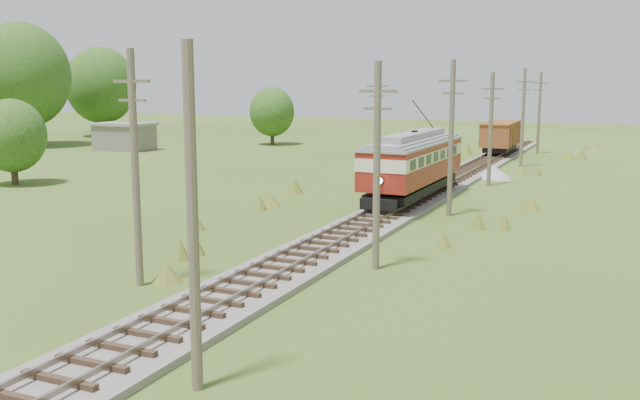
% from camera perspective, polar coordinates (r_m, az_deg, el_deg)
% --- Properties ---
extents(railbed_main, '(3.60, 96.00, 0.57)m').
position_cam_1_polar(railbed_main, '(46.00, 7.30, -0.08)').
color(railbed_main, '#605B54').
rests_on(railbed_main, ground).
extents(streetcar, '(3.16, 13.29, 6.05)m').
position_cam_1_polar(streetcar, '(46.06, 7.52, 3.18)').
color(streetcar, black).
rests_on(streetcar, ground).
extents(gondola, '(3.20, 9.16, 3.02)m').
position_cam_1_polar(gondola, '(76.38, 14.25, 5.04)').
color(gondola, black).
rests_on(gondola, ground).
extents(gravel_pile, '(2.83, 3.01, 1.03)m').
position_cam_1_polar(gravel_pile, '(59.06, 13.84, 2.14)').
color(gravel_pile, gray).
rests_on(gravel_pile, ground).
extents(utility_pole_r_1, '(0.30, 0.30, 8.80)m').
position_cam_1_polar(utility_pole_r_1, '(17.86, -10.16, -1.69)').
color(utility_pole_r_1, brown).
rests_on(utility_pole_r_1, ground).
extents(utility_pole_r_2, '(1.60, 0.30, 8.60)m').
position_cam_1_polar(utility_pole_r_2, '(29.32, 4.57, 2.85)').
color(utility_pole_r_2, brown).
rests_on(utility_pole_r_2, ground).
extents(utility_pole_r_3, '(1.60, 0.30, 9.00)m').
position_cam_1_polar(utility_pole_r_3, '(41.75, 10.45, 5.00)').
color(utility_pole_r_3, brown).
rests_on(utility_pole_r_3, ground).
extents(utility_pole_r_4, '(1.60, 0.30, 8.40)m').
position_cam_1_polar(utility_pole_r_4, '(54.50, 13.50, 5.61)').
color(utility_pole_r_4, brown).
rests_on(utility_pole_r_4, ground).
extents(utility_pole_r_5, '(1.60, 0.30, 8.90)m').
position_cam_1_polar(utility_pole_r_5, '(67.23, 15.92, 6.43)').
color(utility_pole_r_5, brown).
rests_on(utility_pole_r_5, ground).
extents(utility_pole_r_6, '(1.60, 0.30, 8.70)m').
position_cam_1_polar(utility_pole_r_6, '(80.13, 17.13, 6.75)').
color(utility_pole_r_6, brown).
rests_on(utility_pole_r_6, ground).
extents(utility_pole_l_a, '(1.60, 0.30, 9.00)m').
position_cam_1_polar(utility_pole_l_a, '(27.69, -14.57, 2.60)').
color(utility_pole_l_a, brown).
rests_on(utility_pole_l_a, ground).
extents(utility_pole_l_b, '(1.60, 0.30, 8.60)m').
position_cam_1_polar(utility_pole_l_b, '(52.57, 4.59, 5.82)').
color(utility_pole_l_b, brown).
rests_on(utility_pole_l_b, ground).
extents(tree_left_4, '(11.34, 11.34, 14.61)m').
position_cam_1_polar(tree_left_4, '(92.29, -22.80, 9.16)').
color(tree_left_4, '#38281C').
rests_on(tree_left_4, ground).
extents(tree_left_5, '(9.66, 9.66, 12.44)m').
position_cam_1_polar(tree_left_5, '(105.24, -17.12, 8.77)').
color(tree_left_5, '#38281C').
rests_on(tree_left_5, ground).
extents(tree_mid_a, '(5.46, 5.46, 7.03)m').
position_cam_1_polar(tree_mid_a, '(87.72, -3.86, 7.06)').
color(tree_mid_a, '#38281C').
rests_on(tree_mid_a, ground).
extents(tree_mid_c, '(5.04, 5.04, 6.49)m').
position_cam_1_polar(tree_mid_c, '(58.51, -23.42, 4.74)').
color(tree_mid_c, '#38281C').
rests_on(tree_mid_c, ground).
extents(shed, '(6.40, 4.40, 3.10)m').
position_cam_1_polar(shed, '(83.69, -15.38, 4.94)').
color(shed, slate).
rests_on(shed, ground).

